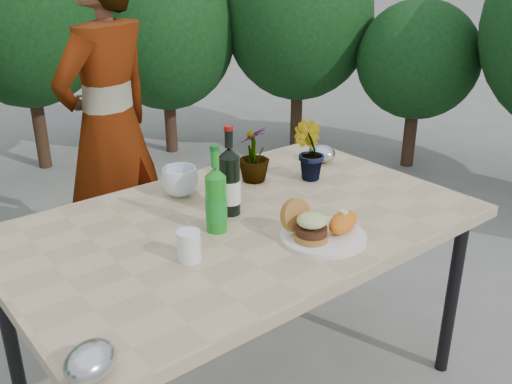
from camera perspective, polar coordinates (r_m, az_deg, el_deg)
patio_table at (r=2.01m, az=-1.44°, el=-4.23°), size 1.60×1.00×0.75m
shrub_hedge at (r=3.35m, az=-15.94°, el=13.18°), size 6.84×5.06×1.99m
dinner_plate at (r=1.86m, az=6.74°, el=-4.44°), size 0.28×0.28×0.01m
burger_stack at (r=1.81m, az=5.16°, el=-3.26°), size 0.11×0.16×0.11m
sweet_potato at (r=1.88m, az=8.69°, el=-3.00°), size 0.17×0.12×0.06m
grilled_veg at (r=1.92m, az=5.17°, el=-2.77°), size 0.08×0.05×0.03m
wine_bottle at (r=1.98m, az=-2.66°, el=0.98°), size 0.08×0.08×0.32m
sparkling_water at (r=1.86m, az=-4.01°, el=-0.85°), size 0.07×0.07×0.30m
plastic_cup at (r=1.72m, az=-6.72°, el=-5.36°), size 0.07×0.07×0.09m
seedling_left at (r=2.04m, az=-2.88°, el=1.40°), size 0.14×0.14×0.22m
seedling_mid at (r=2.30m, az=5.30°, el=4.11°), size 0.14×0.15×0.24m
seedling_right at (r=2.27m, az=-0.20°, el=3.78°), size 0.16×0.16×0.22m
blue_bowl at (r=2.17m, az=-7.63°, el=1.06°), size 0.17×0.17×0.11m
foil_packet_left at (r=1.34m, az=-16.21°, el=-15.92°), size 0.17×0.16×0.08m
foil_packet_right at (r=2.52m, az=6.60°, el=3.88°), size 0.11×0.13×0.08m
person at (r=2.84m, az=-14.42°, el=6.29°), size 0.70×0.59×1.65m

